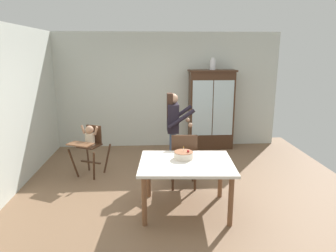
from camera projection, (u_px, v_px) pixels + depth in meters
ground_plane at (175, 191)px, 5.09m from camera, size 6.24×6.24×0.00m
wall_back at (166, 91)px, 7.33m from camera, size 5.32×0.06×2.70m
wall_left at (1, 114)px, 4.63m from camera, size 0.06×5.32×2.70m
china_cabinet at (211, 109)px, 7.23m from camera, size 1.08×0.48×1.85m
ceramic_vase at (213, 64)px, 6.98m from camera, size 0.13×0.13×0.27m
high_chair_with_toddler at (90, 141)px, 5.64m from camera, size 0.76×0.83×0.95m
adult_person at (173, 124)px, 5.65m from camera, size 0.49×0.48×1.53m
dining_table at (186, 168)px, 4.36m from camera, size 1.38×1.10×0.74m
birthday_cake at (184, 155)px, 4.46m from camera, size 0.28×0.28×0.19m
dining_chair_far_side at (184, 157)px, 5.09m from camera, size 0.46×0.46×0.96m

